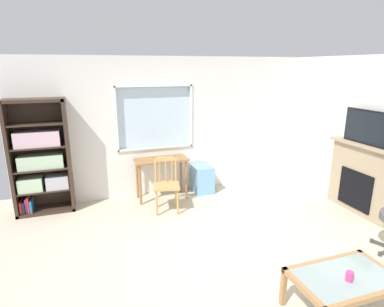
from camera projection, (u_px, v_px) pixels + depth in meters
The scene contains 10 objects.
ground at pixel (223, 261), 4.00m from camera, with size 6.54×6.01×0.02m, color beige.
wall_back_with_window at pixel (172, 127), 5.96m from camera, with size 5.54×0.15×2.53m.
bookshelf at pixel (40, 160), 5.13m from camera, with size 0.90×0.38×1.87m.
desk_under_window at pixel (161, 166), 5.71m from camera, with size 0.94×0.42×0.76m.
wooden_chair at pixel (166, 184), 5.27m from camera, with size 0.49×0.48×0.90m.
plastic_drawer_unit at pixel (203, 179), 6.11m from camera, with size 0.35×0.40×0.52m, color #72ADDB.
fireplace at pixel (361, 179), 5.18m from camera, with size 0.26×1.27×1.16m.
tv at pixel (368, 127), 4.95m from camera, with size 0.06×0.86×0.54m.
coffee_table at pixel (344, 281), 3.05m from camera, with size 1.00×0.62×0.42m.
sippy_cup at pixel (350, 276), 2.96m from camera, with size 0.07×0.07×0.09m, color #DB3D84.
Camera 1 is at (-1.50, -3.18, 2.35)m, focal length 29.78 mm.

